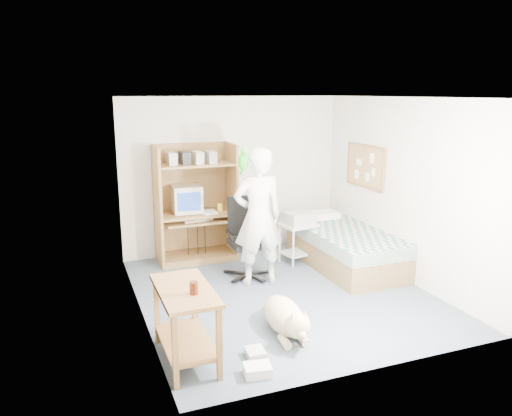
# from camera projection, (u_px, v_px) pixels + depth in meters

# --- Properties ---
(floor) EXTENTS (4.00, 4.00, 0.00)m
(floor) POSITION_uv_depth(u_px,v_px,m) (282.00, 293.00, 6.52)
(floor) COLOR #4C5867
(floor) RESTS_ON ground
(wall_back) EXTENTS (3.60, 0.02, 2.50)m
(wall_back) POSITION_uv_depth(u_px,v_px,m) (233.00, 175.00, 8.06)
(wall_back) COLOR beige
(wall_back) RESTS_ON floor
(wall_right) EXTENTS (0.02, 4.00, 2.50)m
(wall_right) POSITION_uv_depth(u_px,v_px,m) (403.00, 190.00, 6.87)
(wall_right) COLOR beige
(wall_right) RESTS_ON floor
(wall_left) EXTENTS (0.02, 4.00, 2.50)m
(wall_left) POSITION_uv_depth(u_px,v_px,m) (137.00, 212.00, 5.61)
(wall_left) COLOR beige
(wall_left) RESTS_ON floor
(ceiling) EXTENTS (3.60, 4.00, 0.02)m
(ceiling) POSITION_uv_depth(u_px,v_px,m) (284.00, 97.00, 5.96)
(ceiling) COLOR white
(ceiling) RESTS_ON wall_back
(computer_hutch) EXTENTS (1.20, 0.63, 1.80)m
(computer_hutch) POSITION_uv_depth(u_px,v_px,m) (195.00, 208.00, 7.67)
(computer_hutch) COLOR brown
(computer_hutch) RESTS_ON floor
(bed) EXTENTS (1.02, 2.02, 0.66)m
(bed) POSITION_uv_depth(u_px,v_px,m) (345.00, 248.00, 7.47)
(bed) COLOR brown
(bed) RESTS_ON floor
(side_desk) EXTENTS (0.50, 1.00, 0.75)m
(side_desk) POSITION_uv_depth(u_px,v_px,m) (185.00, 313.00, 4.78)
(side_desk) COLOR brown
(side_desk) RESTS_ON floor
(corkboard) EXTENTS (0.04, 0.94, 0.66)m
(corkboard) POSITION_uv_depth(u_px,v_px,m) (365.00, 166.00, 7.63)
(corkboard) COLOR olive
(corkboard) RESTS_ON wall_right
(office_chair) EXTENTS (0.63, 0.63, 1.12)m
(office_chair) POSITION_uv_depth(u_px,v_px,m) (247.00, 249.00, 7.05)
(office_chair) COLOR black
(office_chair) RESTS_ON floor
(person) EXTENTS (0.69, 0.47, 1.86)m
(person) POSITION_uv_depth(u_px,v_px,m) (258.00, 217.00, 6.66)
(person) COLOR silver
(person) RESTS_ON floor
(parrot) EXTENTS (0.14, 0.24, 0.38)m
(parrot) POSITION_uv_depth(u_px,v_px,m) (243.00, 160.00, 6.43)
(parrot) COLOR #1B9716
(parrot) RESTS_ON person
(dog) EXTENTS (0.44, 1.16, 0.44)m
(dog) POSITION_uv_depth(u_px,v_px,m) (286.00, 317.00, 5.40)
(dog) COLOR tan
(dog) RESTS_ON floor
(printer_cart) EXTENTS (0.58, 0.50, 0.61)m
(printer_cart) POSITION_uv_depth(u_px,v_px,m) (298.00, 237.00, 7.62)
(printer_cart) COLOR silver
(printer_cart) RESTS_ON floor
(printer) EXTENTS (0.48, 0.40, 0.18)m
(printer) POSITION_uv_depth(u_px,v_px,m) (299.00, 218.00, 7.55)
(printer) COLOR #A6A6A2
(printer) RESTS_ON printer_cart
(crt_monitor) EXTENTS (0.46, 0.48, 0.41)m
(crt_monitor) POSITION_uv_depth(u_px,v_px,m) (187.00, 199.00, 7.60)
(crt_monitor) COLOR beige
(crt_monitor) RESTS_ON computer_hutch
(keyboard) EXTENTS (0.47, 0.21, 0.03)m
(keyboard) POSITION_uv_depth(u_px,v_px,m) (197.00, 220.00, 7.56)
(keyboard) COLOR beige
(keyboard) RESTS_ON computer_hutch
(pencil_cup) EXTENTS (0.08, 0.08, 0.12)m
(pencil_cup) POSITION_uv_depth(u_px,v_px,m) (220.00, 207.00, 7.72)
(pencil_cup) COLOR yellow
(pencil_cup) RESTS_ON computer_hutch
(drink_glass) EXTENTS (0.08, 0.08, 0.12)m
(drink_glass) POSITION_uv_depth(u_px,v_px,m) (194.00, 288.00, 4.57)
(drink_glass) COLOR #3C1609
(drink_glass) RESTS_ON side_desk
(floor_box_a) EXTENTS (0.28, 0.24, 0.10)m
(floor_box_a) POSITION_uv_depth(u_px,v_px,m) (258.00, 370.00, 4.62)
(floor_box_a) COLOR white
(floor_box_a) RESTS_ON floor
(floor_box_b) EXTENTS (0.20, 0.23, 0.08)m
(floor_box_b) POSITION_uv_depth(u_px,v_px,m) (255.00, 353.00, 4.93)
(floor_box_b) COLOR #B7B7B2
(floor_box_b) RESTS_ON floor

